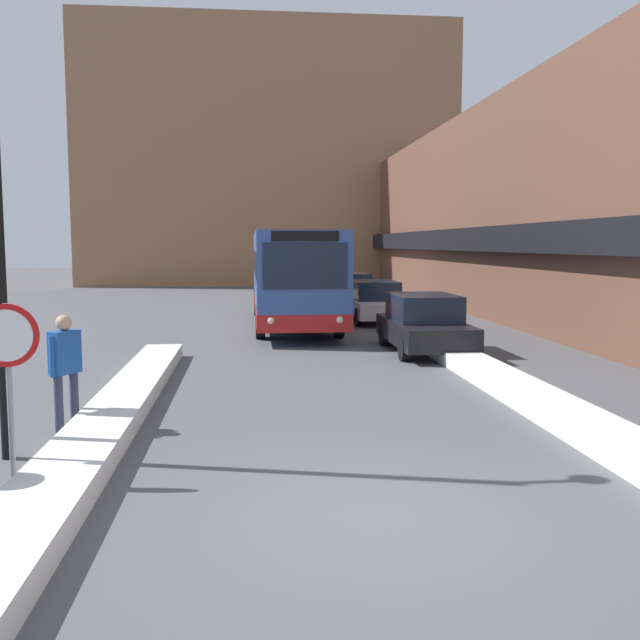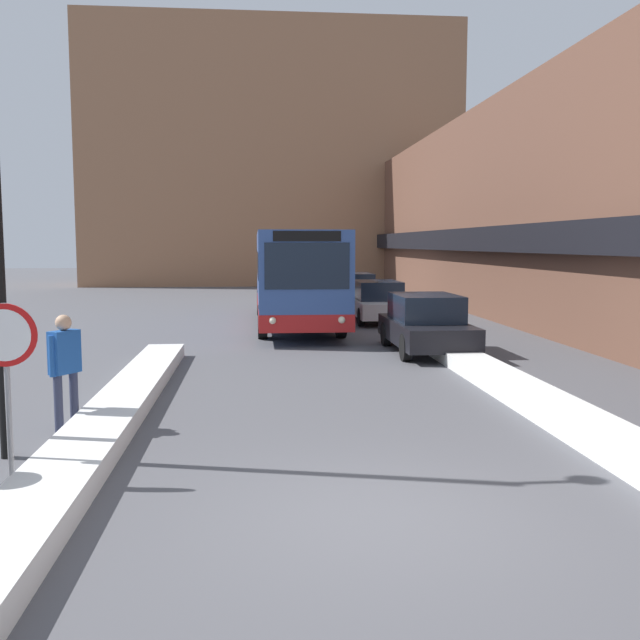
{
  "view_description": "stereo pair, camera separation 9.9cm",
  "coord_description": "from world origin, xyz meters",
  "px_view_note": "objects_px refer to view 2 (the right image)",
  "views": [
    {
      "loc": [
        -1.41,
        -7.18,
        2.88
      ],
      "look_at": [
        -0.14,
        5.67,
        1.5
      ],
      "focal_mm": 40.0,
      "sensor_mm": 36.0,
      "label": 1
    },
    {
      "loc": [
        -1.31,
        -7.19,
        2.88
      ],
      "look_at": [
        -0.14,
        5.67,
        1.5
      ],
      "focal_mm": 40.0,
      "sensor_mm": 36.0,
      "label": 2
    }
  ],
  "objects_px": {
    "parked_car_front": "(426,324)",
    "pedestrian": "(65,361)",
    "city_bus": "(295,275)",
    "stop_sign": "(6,354)",
    "street_lamp": "(14,145)",
    "parked_car_back": "(354,290)",
    "parked_car_middle": "(377,301)"
  },
  "relations": [
    {
      "from": "parked_car_middle",
      "to": "parked_car_back",
      "type": "relative_size",
      "value": 0.99
    },
    {
      "from": "city_bus",
      "to": "street_lamp",
      "type": "relative_size",
      "value": 1.74
    },
    {
      "from": "parked_car_front",
      "to": "stop_sign",
      "type": "height_order",
      "value": "stop_sign"
    },
    {
      "from": "city_bus",
      "to": "parked_car_back",
      "type": "height_order",
      "value": "city_bus"
    },
    {
      "from": "parked_car_middle",
      "to": "street_lamp",
      "type": "distance_m",
      "value": 18.28
    },
    {
      "from": "city_bus",
      "to": "parked_car_middle",
      "type": "bearing_deg",
      "value": 14.31
    },
    {
      "from": "parked_car_front",
      "to": "stop_sign",
      "type": "distance_m",
      "value": 12.31
    },
    {
      "from": "parked_car_middle",
      "to": "street_lamp",
      "type": "relative_size",
      "value": 0.66
    },
    {
      "from": "parked_car_middle",
      "to": "city_bus",
      "type": "bearing_deg",
      "value": -165.69
    },
    {
      "from": "parked_car_back",
      "to": "street_lamp",
      "type": "bearing_deg",
      "value": -108.59
    },
    {
      "from": "city_bus",
      "to": "pedestrian",
      "type": "relative_size",
      "value": 6.53
    },
    {
      "from": "parked_car_middle",
      "to": "stop_sign",
      "type": "bearing_deg",
      "value": -113.41
    },
    {
      "from": "city_bus",
      "to": "pedestrian",
      "type": "distance_m",
      "value": 14.71
    },
    {
      "from": "city_bus",
      "to": "stop_sign",
      "type": "distance_m",
      "value": 17.07
    },
    {
      "from": "parked_car_middle",
      "to": "street_lamp",
      "type": "xyz_separation_m",
      "value": [
        -7.6,
        -16.27,
        3.4
      ]
    },
    {
      "from": "parked_car_front",
      "to": "pedestrian",
      "type": "height_order",
      "value": "pedestrian"
    },
    {
      "from": "parked_car_front",
      "to": "street_lamp",
      "type": "relative_size",
      "value": 0.63
    },
    {
      "from": "street_lamp",
      "to": "parked_car_front",
      "type": "bearing_deg",
      "value": 48.93
    },
    {
      "from": "parked_car_front",
      "to": "street_lamp",
      "type": "bearing_deg",
      "value": -131.07
    },
    {
      "from": "parked_car_back",
      "to": "stop_sign",
      "type": "bearing_deg",
      "value": -107.58
    },
    {
      "from": "city_bus",
      "to": "parked_car_front",
      "type": "distance_m",
      "value": 7.5
    },
    {
      "from": "city_bus",
      "to": "parked_car_front",
      "type": "relative_size",
      "value": 2.74
    },
    {
      "from": "parked_car_back",
      "to": "pedestrian",
      "type": "distance_m",
      "value": 22.43
    },
    {
      "from": "parked_car_front",
      "to": "parked_car_middle",
      "type": "bearing_deg",
      "value": 90.0
    },
    {
      "from": "parked_car_middle",
      "to": "street_lamp",
      "type": "height_order",
      "value": "street_lamp"
    },
    {
      "from": "stop_sign",
      "to": "street_lamp",
      "type": "distance_m",
      "value": 2.78
    },
    {
      "from": "city_bus",
      "to": "stop_sign",
      "type": "height_order",
      "value": "city_bus"
    },
    {
      "from": "city_bus",
      "to": "pedestrian",
      "type": "bearing_deg",
      "value": -107.26
    },
    {
      "from": "parked_car_front",
      "to": "street_lamp",
      "type": "xyz_separation_m",
      "value": [
        -7.6,
        -8.72,
        3.38
      ]
    },
    {
      "from": "city_bus",
      "to": "street_lamp",
      "type": "xyz_separation_m",
      "value": [
        -4.51,
        -15.48,
        2.39
      ]
    },
    {
      "from": "parked_car_front",
      "to": "parked_car_back",
      "type": "distance_m",
      "value": 13.88
    },
    {
      "from": "city_bus",
      "to": "pedestrian",
      "type": "xyz_separation_m",
      "value": [
        -4.36,
        -14.03,
        -0.69
      ]
    }
  ]
}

